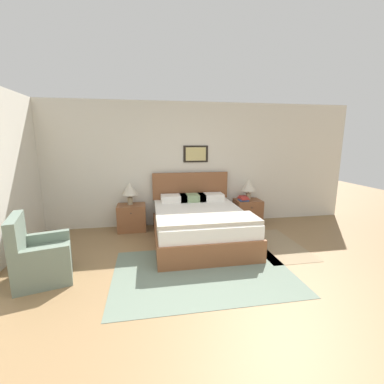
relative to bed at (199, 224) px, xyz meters
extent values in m
plane|color=olive|center=(-0.27, -2.12, -0.32)|extent=(16.00, 16.00, 0.00)
cube|color=beige|center=(-0.27, 1.09, 0.98)|extent=(7.84, 0.06, 2.60)
cube|color=black|center=(0.13, 1.04, 1.21)|extent=(0.53, 0.02, 0.35)
cube|color=tan|center=(0.13, 1.03, 1.21)|extent=(0.43, 0.00, 0.28)
cube|color=slate|center=(-0.18, -1.15, -0.32)|extent=(2.47, 1.68, 0.01)
cube|color=#897556|center=(1.29, -0.43, -0.32)|extent=(0.82, 1.46, 0.01)
cube|color=brown|center=(0.00, -0.03, -0.18)|extent=(1.62, 2.06, 0.28)
cube|color=brown|center=(0.00, -1.03, 0.00)|extent=(1.62, 0.06, 0.08)
cube|color=white|center=(0.00, -0.03, 0.11)|extent=(1.55, 1.97, 0.30)
cube|color=brown|center=(0.00, 0.97, 0.54)|extent=(1.62, 0.06, 0.57)
cube|color=#B2A893|center=(0.00, -0.67, 0.29)|extent=(1.59, 0.58, 0.06)
cube|color=white|center=(-0.39, 0.74, 0.33)|extent=(0.52, 0.32, 0.14)
cube|color=white|center=(0.39, 0.74, 0.33)|extent=(0.52, 0.32, 0.14)
cube|color=gray|center=(0.00, 0.74, 0.33)|extent=(0.52, 0.32, 0.14)
cube|color=slate|center=(-2.29, -0.95, -0.12)|extent=(0.81, 0.85, 0.40)
cube|color=slate|center=(-2.55, -1.02, 0.33)|extent=(0.30, 0.71, 0.49)
cube|color=slate|center=(-2.37, -0.66, 0.15)|extent=(0.65, 0.27, 0.14)
cube|color=slate|center=(-2.21, -1.24, 0.15)|extent=(0.65, 0.27, 0.14)
cube|color=brown|center=(-1.25, 0.79, -0.05)|extent=(0.56, 0.43, 0.54)
sphere|color=#332D28|center=(-1.25, 0.57, 0.10)|extent=(0.02, 0.02, 0.02)
cube|color=brown|center=(1.25, 0.79, -0.05)|extent=(0.56, 0.43, 0.54)
sphere|color=#332D28|center=(1.25, 0.57, 0.10)|extent=(0.02, 0.02, 0.02)
cylinder|color=gray|center=(-1.27, 0.82, 0.29)|extent=(0.10, 0.10, 0.15)
cylinder|color=gray|center=(-1.27, 0.82, 0.39)|extent=(0.02, 0.02, 0.06)
cone|color=beige|center=(-1.27, 0.82, 0.54)|extent=(0.31, 0.31, 0.24)
cylinder|color=gray|center=(1.26, 0.82, 0.29)|extent=(0.10, 0.10, 0.15)
cylinder|color=gray|center=(1.26, 0.82, 0.39)|extent=(0.02, 0.02, 0.06)
cone|color=beige|center=(1.26, 0.82, 0.54)|extent=(0.31, 0.31, 0.24)
cube|color=#335693|center=(1.12, 0.75, 0.23)|extent=(0.21, 0.22, 0.04)
cube|color=#B7332D|center=(1.12, 0.75, 0.26)|extent=(0.20, 0.27, 0.03)
cube|color=#B7332D|center=(1.12, 0.75, 0.29)|extent=(0.17, 0.27, 0.03)
camera|label=1|loc=(-0.90, -4.38, 1.50)|focal=24.00mm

